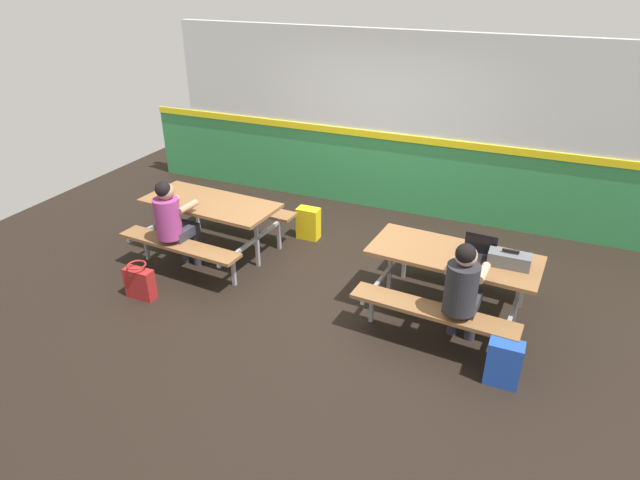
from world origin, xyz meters
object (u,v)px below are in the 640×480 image
Objects in this scene: satchel_spare at (504,363)px; tote_bag_bright at (140,283)px; student_further at (463,288)px; laptop_dark at (478,253)px; picnic_table_left at (211,214)px; backpack_dark at (309,223)px; toolbox_grey at (509,259)px; student_nearer at (173,219)px; picnic_table_right at (452,268)px.

tote_bag_bright is at bearing -177.43° from satchel_spare.
student_further is 2.81× the size of tote_bag_bright.
laptop_dark reaches higher than satchel_spare.
tote_bag_bright is (-0.19, -1.19, -0.38)m from picnic_table_left.
picnic_table_left is at bearing -135.48° from backpack_dark.
backpack_dark is at bearing 157.55° from toolbox_grey.
laptop_dark is 0.84× the size of toolbox_grey.
picnic_table_left is 3.60m from toolbox_grey.
student_nearer reaches higher than laptop_dark.
satchel_spare is (0.47, -0.30, -0.49)m from student_further.
satchel_spare is at bearing 2.57° from tote_bag_bright.
picnic_table_left is at bearing 177.09° from toolbox_grey.
student_further is (3.24, -0.72, 0.13)m from picnic_table_left.
student_nearer is 1.88m from backpack_dark.
student_nearer reaches higher than picnic_table_right.
toolbox_grey is 3.96m from tote_bag_bright.
picnic_table_right is 1.15m from satchel_spare.
backpack_dark is (1.08, 1.46, -0.49)m from student_nearer.
student_nearer is 3.93m from satchel_spare.
backpack_dark is 1.02× the size of tote_bag_bright.
toolbox_grey reaches higher than backpack_dark.
laptop_dark reaches higher than backpack_dark.
student_further is at bearing 7.92° from tote_bag_bright.
student_nearer is 3.46m from laptop_dark.
satchel_spare is (0.43, -0.90, -0.57)m from laptop_dark.
student_nearer is at bearing 173.05° from satchel_spare.
picnic_table_left is at bearing 80.85° from tote_bag_bright.
laptop_dark is 1.15m from satchel_spare.
tote_bag_bright is at bearing -93.71° from student_nearer.
student_further is 2.74× the size of backpack_dark.
toolbox_grey is (0.53, -0.04, 0.24)m from picnic_table_right.
laptop_dark is at bearing -23.81° from backpack_dark.
picnic_table_right is 5.25× the size of laptop_dark.
picnic_table_right is at bearing -26.53° from backpack_dark.
student_further reaches higher than picnic_table_left.
picnic_table_right is 1.46× the size of student_nearer.
laptop_dark is 0.76× the size of satchel_spare.
backpack_dark and satchel_spare have the same top height.
picnic_table_left is at bearing 167.54° from student_further.
satchel_spare is (3.87, -0.47, -0.49)m from student_nearer.
student_nearer reaches higher than toolbox_grey.
tote_bag_bright is (-0.04, -0.65, -0.51)m from student_nearer.
picnic_table_left is 0.58m from student_nearer.
toolbox_grey is at bearing -22.45° from backpack_dark.
student_further reaches higher than picnic_table_right.
laptop_dark is at bearing 86.22° from student_further.
student_nearer is at bearing 86.29° from tote_bag_bright.
laptop_dark is at bearing 5.27° from picnic_table_right.
picnic_table_right is (3.05, -0.14, 0.00)m from picnic_table_left.
backpack_dark is (0.93, 0.91, -0.36)m from picnic_table_left.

